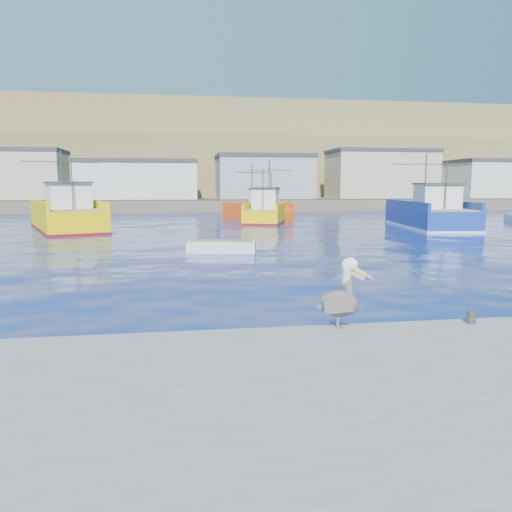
% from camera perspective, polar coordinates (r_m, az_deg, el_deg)
% --- Properties ---
extents(ground, '(260.00, 260.00, 0.00)m').
position_cam_1_polar(ground, '(14.78, 6.06, -6.48)').
color(ground, '#071956').
rests_on(ground, ground).
extents(dock, '(70.00, 12.00, 0.50)m').
position_cam_1_polar(dock, '(6.98, 26.86, -22.39)').
color(dock, slate).
rests_on(dock, ground).
extents(dock_bollards, '(36.20, 0.20, 0.30)m').
position_cam_1_polar(dock_bollards, '(11.68, 13.27, -7.28)').
color(dock_bollards, '#4C4C4C').
rests_on(dock_bollards, dock).
extents(far_shore, '(200.00, 81.00, 24.00)m').
position_cam_1_polar(far_shore, '(123.20, -7.12, 10.40)').
color(far_shore, brown).
rests_on(far_shore, ground).
extents(trawler_yellow_a, '(9.08, 14.63, 6.84)m').
position_cam_1_polar(trawler_yellow_a, '(45.78, -20.83, 4.35)').
color(trawler_yellow_a, '#FFD200').
rests_on(trawler_yellow_a, ground).
extents(trawler_yellow_b, '(6.68, 10.81, 6.38)m').
position_cam_1_polar(trawler_yellow_b, '(51.68, 1.30, 5.00)').
color(trawler_yellow_b, '#FFD200').
rests_on(trawler_yellow_b, ground).
extents(trawler_blue, '(6.61, 13.70, 6.75)m').
position_cam_1_polar(trawler_blue, '(47.58, 19.24, 4.49)').
color(trawler_blue, '#143596').
rests_on(trawler_blue, ground).
extents(boat_orange, '(7.01, 9.48, 6.16)m').
position_cam_1_polar(boat_orange, '(55.11, 0.25, 5.27)').
color(boat_orange, '#D6470D').
rests_on(boat_orange, ground).
extents(skiff_mid, '(3.96, 2.05, 0.82)m').
position_cam_1_polar(skiff_mid, '(27.95, -3.93, 0.95)').
color(skiff_mid, silver).
rests_on(skiff_mid, ground).
extents(pelican, '(1.30, 0.73, 1.61)m').
position_cam_1_polar(pelican, '(11.42, 9.72, -4.74)').
color(pelican, '#595451').
rests_on(pelican, dock).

